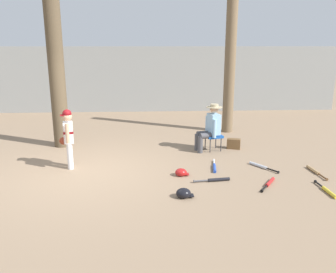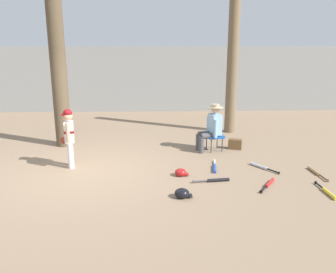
# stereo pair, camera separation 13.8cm
# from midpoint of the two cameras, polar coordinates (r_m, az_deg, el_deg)

# --- Properties ---
(ground_plane) EXTENTS (60.00, 60.00, 0.00)m
(ground_plane) POSITION_cam_midpoint_polar(r_m,az_deg,el_deg) (7.63, -13.14, -5.81)
(ground_plane) COLOR #897056
(concrete_back_wall) EXTENTS (18.00, 0.36, 2.56)m
(concrete_back_wall) POSITION_cam_midpoint_polar(r_m,az_deg,el_deg) (14.24, -8.07, 9.24)
(concrete_back_wall) COLOR gray
(concrete_back_wall) RESTS_ON ground
(tree_near_player) EXTENTS (0.61, 0.61, 6.55)m
(tree_near_player) POSITION_cam_midpoint_polar(r_m,az_deg,el_deg) (9.45, -17.51, 16.13)
(tree_near_player) COLOR brown
(tree_near_player) RESTS_ON ground
(tree_behind_spectator) EXTENTS (0.46, 0.46, 4.30)m
(tree_behind_spectator) POSITION_cam_midpoint_polar(r_m,az_deg,el_deg) (10.74, 10.82, 10.79)
(tree_behind_spectator) COLOR brown
(tree_behind_spectator) RESTS_ON ground
(young_ballplayer) EXTENTS (0.40, 0.57, 1.31)m
(young_ballplayer) POSITION_cam_midpoint_polar(r_m,az_deg,el_deg) (7.86, -15.43, 0.34)
(young_ballplayer) COLOR white
(young_ballplayer) RESTS_ON ground
(folding_stool) EXTENTS (0.49, 0.49, 0.41)m
(folding_stool) POSITION_cam_midpoint_polar(r_m,az_deg,el_deg) (8.95, 8.05, -0.03)
(folding_stool) COLOR #194C9E
(folding_stool) RESTS_ON ground
(seated_spectator) EXTENTS (0.68, 0.54, 1.20)m
(seated_spectator) POSITION_cam_midpoint_polar(r_m,az_deg,el_deg) (8.84, 7.53, 1.65)
(seated_spectator) COLOR #47474C
(seated_spectator) RESTS_ON ground
(handbag_beside_stool) EXTENTS (0.38, 0.27, 0.26)m
(handbag_beside_stool) POSITION_cam_midpoint_polar(r_m,az_deg,el_deg) (9.23, 11.32, -1.23)
(handbag_beside_stool) COLOR brown
(handbag_beside_stool) RESTS_ON ground
(bat_black_composite) EXTENTS (0.74, 0.15, 0.07)m
(bat_black_composite) POSITION_cam_midpoint_polar(r_m,az_deg,el_deg) (7.04, 8.33, -7.07)
(bat_black_composite) COLOR black
(bat_black_composite) RESTS_ON ground
(bat_aluminum_silver) EXTENTS (0.48, 0.67, 0.07)m
(bat_aluminum_silver) POSITION_cam_midpoint_polar(r_m,az_deg,el_deg) (7.98, 15.44, -4.78)
(bat_aluminum_silver) COLOR #B7BCC6
(bat_aluminum_silver) RESTS_ON ground
(bat_blue_youth) EXTENTS (0.18, 0.77, 0.07)m
(bat_blue_youth) POSITION_cam_midpoint_polar(r_m,az_deg,el_deg) (7.73, 8.14, -5.03)
(bat_blue_youth) COLOR #2347AD
(bat_blue_youth) RESTS_ON ground
(bat_wood_tan) EXTENTS (0.10, 0.80, 0.07)m
(bat_wood_tan) POSITION_cam_midpoint_polar(r_m,az_deg,el_deg) (8.05, 23.42, -5.33)
(bat_wood_tan) COLOR tan
(bat_wood_tan) RESTS_ON ground
(bat_yellow_trainer) EXTENTS (0.09, 0.77, 0.07)m
(bat_yellow_trainer) POSITION_cam_midpoint_polar(r_m,az_deg,el_deg) (7.08, 25.19, -8.26)
(bat_yellow_trainer) COLOR yellow
(bat_yellow_trainer) RESTS_ON ground
(bat_red_barrel) EXTENTS (0.48, 0.64, 0.07)m
(bat_red_barrel) POSITION_cam_midpoint_polar(r_m,az_deg,el_deg) (7.08, 16.69, -7.42)
(bat_red_barrel) COLOR red
(bat_red_barrel) RESTS_ON ground
(batting_helmet_red) EXTENTS (0.29, 0.22, 0.17)m
(batting_helmet_red) POSITION_cam_midpoint_polar(r_m,az_deg,el_deg) (7.26, 2.64, -5.90)
(batting_helmet_red) COLOR #A81919
(batting_helmet_red) RESTS_ON ground
(batting_helmet_black) EXTENTS (0.32, 0.24, 0.18)m
(batting_helmet_black) POSITION_cam_midpoint_polar(r_m,az_deg,el_deg) (6.28, 2.96, -9.28)
(batting_helmet_black) COLOR black
(batting_helmet_black) RESTS_ON ground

